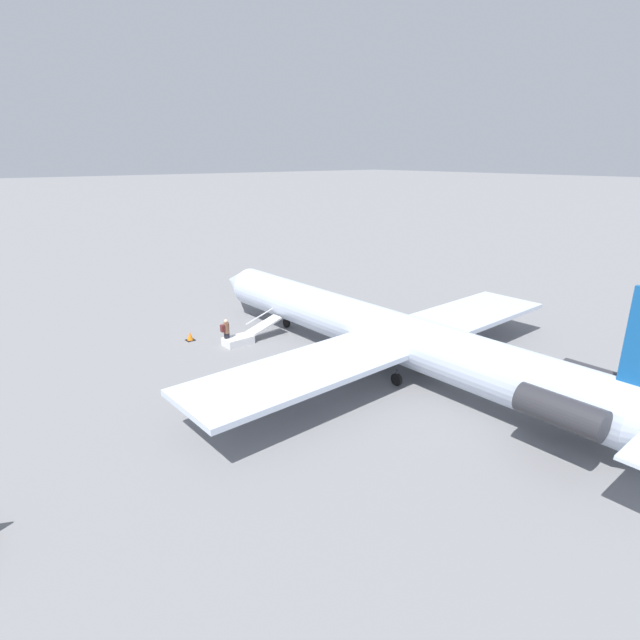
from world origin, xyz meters
TOP-DOWN VIEW (x-y plane):
  - ground_plane at (0.00, 0.00)m, footprint 600.00×600.00m
  - airplane_main at (-0.98, -0.03)m, footprint 32.33×24.51m
  - boarding_stairs at (7.67, 4.06)m, footprint 1.15×4.04m
  - passenger at (7.87, 5.16)m, footprint 0.36×0.54m
  - traffic_cone_near_stairs at (10.24, 6.49)m, footprint 0.53×0.53m

SIDE VIEW (x-z plane):
  - ground_plane at x=0.00m, z-range 0.00..0.00m
  - traffic_cone_near_stairs at x=10.24m, z-range -0.02..0.56m
  - boarding_stairs at x=7.67m, z-range -0.48..1.24m
  - passenger at x=7.87m, z-range 0.13..1.87m
  - airplane_main at x=-0.98m, z-range -1.40..5.56m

